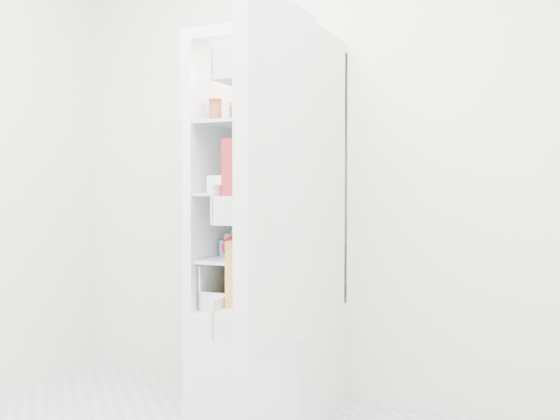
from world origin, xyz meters
The scene contains 21 objects.
room_walls centered at (0.00, 0.00, 1.59)m, with size 3.02×3.02×2.61m.
refrigerator centered at (-0.20, 1.25, 0.67)m, with size 0.60×0.60×1.80m.
shelf_low centered at (-0.20, 1.19, 0.74)m, with size 0.49×0.53×0.01m, color silver.
shelf_mid centered at (-0.20, 1.19, 1.05)m, with size 0.49×0.53×0.01m, color silver.
shelf_top centered at (-0.20, 1.19, 1.38)m, with size 0.49×0.53×0.01m, color silver.
crisper_left centered at (-0.32, 1.19, 0.61)m, with size 0.23×0.46×0.22m, color silver, non-canonical shape.
crisper_right centered at (-0.08, 1.19, 0.61)m, with size 0.23×0.46×0.22m, color silver, non-canonical shape.
condiment_jars centered at (-0.22, 1.10, 1.43)m, with size 0.46×0.32×0.08m.
squeeze_bottle centered at (-0.07, 1.26, 1.48)m, with size 0.06×0.06×0.19m, color white.
tub_white centered at (-0.33, 1.02, 1.10)m, with size 0.12×0.12×0.08m, color white.
tub_cream centered at (-0.09, 1.08, 1.09)m, with size 0.13×0.13×0.07m, color white.
tin_red centered at (-0.04, 0.98, 1.08)m, with size 0.08×0.08×0.05m, color red.
foil_tray centered at (-0.29, 1.22, 1.08)m, with size 0.17×0.13×0.04m, color silver.
tub_green centered at (-0.06, 1.26, 1.10)m, with size 0.10×0.14×0.08m, color #3A8041.
red_cabbage centered at (-0.19, 1.26, 0.82)m, with size 0.15×0.15×0.15m, color #501E5A.
bell_pepper centered at (-0.33, 1.09, 0.80)m, with size 0.10×0.10×0.10m, color red.
mushroom_bowl centered at (-0.36, 1.18, 0.79)m, with size 0.16×0.16×0.08m, color #81A6C0.
salad_bag centered at (-0.02, 0.98, 0.81)m, with size 0.12×0.12×0.12m, color #B7D6A0.
citrus_pile centered at (-0.32, 1.17, 0.58)m, with size 0.20×0.31×0.16m.
veg_pile centered at (-0.07, 1.18, 0.56)m, with size 0.16×0.30×0.10m.
fridge_door centered at (0.10, 0.61, 1.09)m, with size 0.17×0.60×1.30m.
Camera 1 is at (1.08, -1.50, 1.08)m, focal length 40.00 mm.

